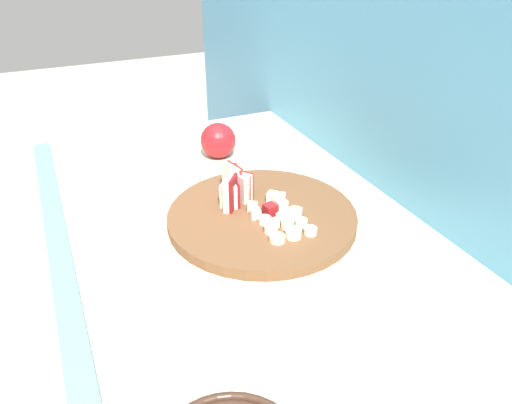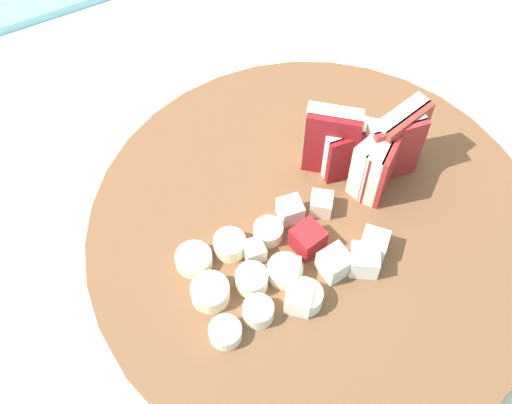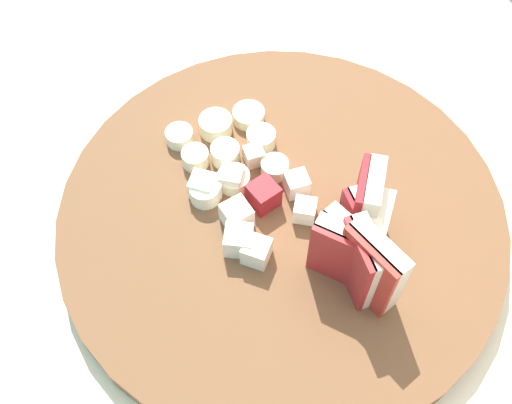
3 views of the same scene
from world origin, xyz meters
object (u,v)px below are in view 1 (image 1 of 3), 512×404
(cutting_board, at_px, (262,217))
(banana_slice_rows, at_px, (287,225))
(whole_apple, at_px, (218,141))
(apple_wedge_fan, at_px, (235,187))
(apple_dice_pile, at_px, (276,208))

(cutting_board, relative_size, banana_slice_rows, 3.88)
(whole_apple, bearing_deg, banana_slice_rows, -1.48)
(cutting_board, bearing_deg, banana_slice_rows, 13.92)
(apple_wedge_fan, bearing_deg, apple_dice_pile, 35.09)
(banana_slice_rows, bearing_deg, whole_apple, 178.52)
(apple_wedge_fan, relative_size, banana_slice_rows, 1.02)
(apple_wedge_fan, bearing_deg, whole_apple, 167.09)
(whole_apple, bearing_deg, apple_dice_pile, -0.64)
(cutting_board, relative_size, whole_apple, 4.23)
(cutting_board, distance_m, banana_slice_rows, 0.07)
(cutting_board, height_order, apple_wedge_fan, apple_wedge_fan)
(apple_wedge_fan, bearing_deg, banana_slice_rows, 19.20)
(apple_wedge_fan, xyz_separation_m, banana_slice_rows, (0.13, 0.05, -0.02))
(apple_dice_pile, bearing_deg, banana_slice_rows, -6.03)
(cutting_board, relative_size, apple_wedge_fan, 3.81)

